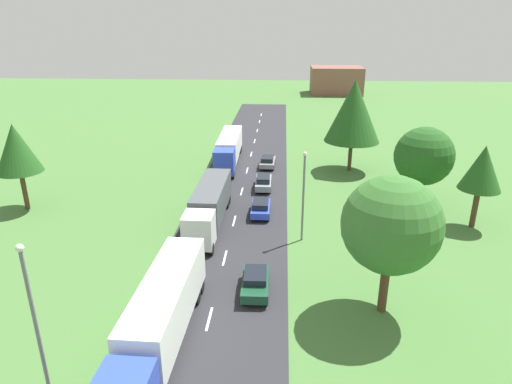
% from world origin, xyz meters
% --- Properties ---
extents(road, '(10.00, 140.00, 0.06)m').
position_xyz_m(road, '(0.00, 24.50, 0.03)').
color(road, '#2B2B30').
rests_on(road, ground).
extents(lane_marking_centre, '(0.16, 123.05, 0.01)m').
position_xyz_m(lane_marking_centre, '(0.00, 20.51, 0.07)').
color(lane_marking_centre, white).
rests_on(lane_marking_centre, road).
extents(truck_lead, '(2.78, 13.40, 3.76)m').
position_xyz_m(truck_lead, '(-2.23, 13.02, 2.20)').
color(truck_lead, blue).
rests_on(truck_lead, road).
extents(truck_second, '(2.60, 12.31, 3.52)m').
position_xyz_m(truck_second, '(-2.15, 29.65, 2.09)').
color(truck_second, white).
rests_on(truck_second, road).
extents(truck_third, '(2.76, 14.08, 3.54)m').
position_xyz_m(truck_third, '(-2.64, 49.05, 2.12)').
color(truck_third, blue).
rests_on(truck_third, road).
extents(car_second, '(1.92, 4.07, 1.46)m').
position_xyz_m(car_second, '(2.73, 18.83, 0.83)').
color(car_second, '#19472D').
rests_on(car_second, road).
extents(car_third, '(1.80, 3.97, 1.50)m').
position_xyz_m(car_third, '(2.43, 32.06, 0.84)').
color(car_third, blue).
rests_on(car_third, road).
extents(car_fourth, '(1.74, 4.44, 1.55)m').
position_xyz_m(car_fourth, '(2.37, 39.45, 0.86)').
color(car_fourth, '#8C939E').
rests_on(car_fourth, road).
extents(car_fifth, '(1.98, 4.16, 1.42)m').
position_xyz_m(car_fifth, '(2.52, 47.49, 0.81)').
color(car_fifth, gray).
rests_on(car_fifth, road).
extents(lamppost_lead, '(0.36, 0.36, 8.99)m').
position_xyz_m(lamppost_lead, '(-6.50, 8.23, 4.98)').
color(lamppost_lead, slate).
rests_on(lamppost_lead, ground).
extents(lamppost_second, '(0.36, 0.36, 7.90)m').
position_xyz_m(lamppost_second, '(6.23, 27.10, 4.42)').
color(lamppost_second, slate).
rests_on(lamppost_second, ground).
extents(tree_oak, '(4.33, 4.33, 8.68)m').
position_xyz_m(tree_oak, '(-21.16, 32.38, 6.25)').
color(tree_oak, '#513823').
rests_on(tree_oak, ground).
extents(tree_birch, '(6.77, 6.77, 11.27)m').
position_xyz_m(tree_birch, '(12.91, 46.87, 7.53)').
color(tree_birch, '#513823').
rests_on(tree_birch, ground).
extents(tree_maple, '(6.12, 6.12, 9.22)m').
position_xyz_m(tree_maple, '(11.09, 17.28, 6.14)').
color(tree_maple, '#513823').
rests_on(tree_maple, ground).
extents(tree_pine, '(3.65, 3.65, 7.68)m').
position_xyz_m(tree_pine, '(21.98, 30.77, 5.61)').
color(tree_pine, '#513823').
rests_on(tree_pine, ground).
extents(tree_elm, '(5.89, 5.89, 7.99)m').
position_xyz_m(tree_elm, '(18.62, 36.37, 5.03)').
color(tree_elm, '#513823').
rests_on(tree_elm, ground).
extents(distant_building, '(13.04, 10.00, 6.80)m').
position_xyz_m(distant_building, '(17.98, 112.10, 3.40)').
color(distant_building, brown).
rests_on(distant_building, ground).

